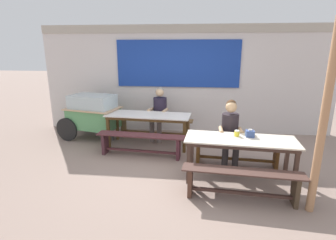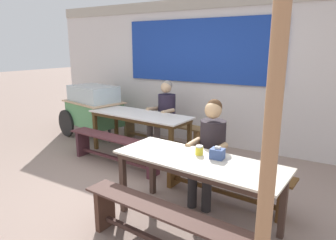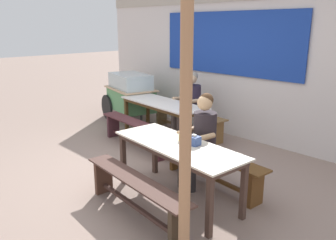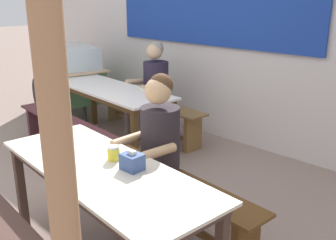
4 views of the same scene
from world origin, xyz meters
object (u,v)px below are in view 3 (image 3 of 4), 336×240
person_right_near_table (201,134)px  wooden_support_post (185,131)px  bench_far_front (136,130)px  condiment_jar (182,137)px  person_center_facing (189,100)px  bench_near_back (212,164)px  dining_table_far (163,106)px  dining_table_near (177,150)px  food_cart (130,93)px  tissue_box (194,140)px  bench_near_front (136,192)px  bench_far_back (187,118)px

person_right_near_table → wooden_support_post: wooden_support_post is taller
bench_far_front → condiment_jar: bearing=-21.1°
person_center_facing → bench_near_back: bearing=-38.9°
person_center_facing → person_right_near_table: 2.05m
dining_table_far → condiment_jar: condiment_jar is taller
dining_table_near → food_cart: size_ratio=1.08×
person_right_near_table → tissue_box: size_ratio=9.34×
bench_far_front → condiment_jar: condiment_jar is taller
bench_near_front → wooden_support_post: bearing=-10.3°
dining_table_far → wooden_support_post: wooden_support_post is taller
dining_table_near → bench_near_front: dining_table_near is taller
bench_far_back → bench_near_front: bearing=-57.7°
bench_far_front → food_cart: bearing=145.1°
wooden_support_post → bench_near_back: bearing=120.0°
person_center_facing → dining_table_near: bearing=-50.5°
dining_table_far → bench_near_back: dining_table_far is taller
person_right_near_table → person_center_facing: bearing=137.1°
person_center_facing → person_right_near_table: bearing=-42.9°
wooden_support_post → person_right_near_table: bearing=125.7°
food_cart → bench_far_front: bearing=-34.9°
food_cart → tissue_box: food_cart is taller
bench_near_back → food_cart: bearing=160.4°
person_center_facing → wooden_support_post: bearing=-48.0°
bench_far_back → food_cart: (-1.46, -0.27, 0.33)m
bench_far_back → wooden_support_post: 3.91m
bench_far_front → tissue_box: bearing=-19.4°
tissue_box → wooden_support_post: wooden_support_post is taller
person_center_facing → person_right_near_table: (1.50, -1.39, -0.00)m
tissue_box → condiment_jar: bearing=176.5°
bench_far_back → wooden_support_post: size_ratio=0.76×
bench_far_front → person_center_facing: size_ratio=1.45×
tissue_box → dining_table_near: bearing=-145.4°
bench_far_back → wooden_support_post: wooden_support_post is taller
bench_far_back → food_cart: size_ratio=1.13×
bench_far_front → food_cart: (-1.37, 0.95, 0.33)m
dining_table_far → bench_far_front: 0.70m
bench_near_front → person_center_facing: person_center_facing is taller
condiment_jar → wooden_support_post: (0.89, -0.90, 0.47)m
bench_far_front → bench_near_back: 1.87m
dining_table_near → condiment_jar: (-0.04, 0.12, 0.12)m
wooden_support_post → bench_far_back: bearing=132.5°
bench_near_front → person_center_facing: (-1.55, 2.55, 0.41)m
bench_far_front → food_cart: food_cart is taller
dining_table_far → dining_table_near: size_ratio=1.04×
dining_table_near → tissue_box: 0.24m
bench_far_back → bench_near_front: 3.12m
bench_near_front → tissue_box: (0.21, 0.72, 0.48)m
wooden_support_post → dining_table_near: bearing=137.6°
bench_far_front → food_cart: 1.70m
dining_table_far → tissue_box: (1.93, -1.31, 0.13)m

